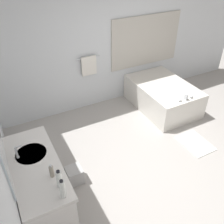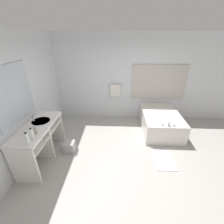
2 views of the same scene
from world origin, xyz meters
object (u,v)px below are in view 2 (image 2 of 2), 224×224
object	(u,v)px
water_bottle_2	(32,134)
waste_bin	(69,147)
water_bottle_1	(27,139)
soap_dispenser	(35,130)
bathtub	(160,121)

from	to	relation	value
water_bottle_2	waste_bin	distance (m)	1.17
water_bottle_1	soap_dispenser	bearing A→B (deg)	95.18
soap_dispenser	waste_bin	xyz separation A→B (m)	(0.40, 0.53, -0.82)
bathtub	soap_dispenser	distance (m)	3.33
bathtub	water_bottle_2	world-z (taller)	water_bottle_2
soap_dispenser	water_bottle_1	bearing A→B (deg)	-84.82
bathtub	soap_dispenser	world-z (taller)	soap_dispenser
bathtub	waste_bin	bearing A→B (deg)	-156.31
bathtub	water_bottle_1	xyz separation A→B (m)	(-2.82, -1.92, 0.68)
waste_bin	bathtub	bearing A→B (deg)	23.69
water_bottle_1	waste_bin	bearing A→B (deg)	66.44
bathtub	water_bottle_1	world-z (taller)	water_bottle_1
water_bottle_1	soap_dispenser	xyz separation A→B (m)	(-0.03, 0.32, -0.04)
soap_dispenser	waste_bin	size ratio (longest dim) A/B	0.69
water_bottle_2	waste_bin	world-z (taller)	water_bottle_2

